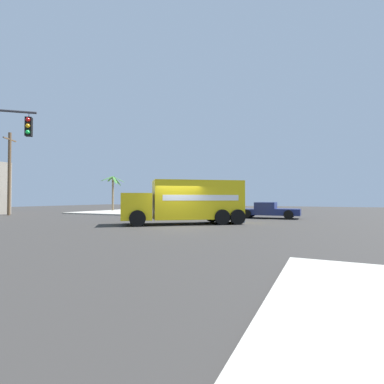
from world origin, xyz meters
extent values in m
plane|color=#33302D|center=(0.00, 0.00, 0.00)|extent=(100.00, 100.00, 0.00)
cube|color=#B2ADA0|center=(12.95, 12.95, 0.07)|extent=(11.35, 11.35, 0.14)
cube|color=yellow|center=(2.29, -0.28, 1.63)|extent=(5.49, 6.17, 2.56)
cube|color=yellow|center=(-0.16, 2.96, 1.20)|extent=(3.06, 2.96, 1.70)
cube|color=black|center=(-0.67, 3.64, 1.54)|extent=(1.66, 1.28, 0.88)
cube|color=#B2B2B7|center=(4.02, -2.56, 0.19)|extent=(1.96, 1.55, 0.21)
cube|color=white|center=(1.33, -1.01, 1.76)|extent=(3.02, 3.98, 0.36)
cube|color=white|center=(3.26, 0.45, 1.76)|extent=(3.02, 3.98, 0.36)
cylinder|color=black|center=(-1.12, 2.17, 0.50)|extent=(0.83, 0.97, 1.00)
cylinder|color=black|center=(0.86, 3.67, 0.50)|extent=(0.83, 0.97, 1.00)
cylinder|color=black|center=(2.13, -2.11, 0.50)|extent=(0.83, 0.97, 1.00)
cylinder|color=black|center=(4.10, -0.61, 0.50)|extent=(0.83, 0.97, 1.00)
cylinder|color=black|center=(2.76, -2.95, 0.50)|extent=(0.83, 0.97, 1.00)
cylinder|color=black|center=(4.74, -1.45, 0.50)|extent=(0.83, 0.97, 1.00)
cylinder|color=#38383D|center=(-6.00, 5.25, 5.89)|extent=(0.03, 0.03, 0.25)
cube|color=black|center=(-6.00, 5.25, 5.29)|extent=(0.42, 0.42, 0.95)
sphere|color=red|center=(-6.14, 5.13, 5.61)|extent=(0.20, 0.20, 0.20)
sphere|color=#EFA314|center=(-6.14, 5.13, 5.30)|extent=(0.20, 0.20, 0.20)
sphere|color=#19CC4C|center=(-6.14, 5.13, 4.99)|extent=(0.20, 0.20, 0.20)
cube|color=navy|center=(9.85, -1.83, 0.53)|extent=(1.99, 1.55, 0.50)
cube|color=navy|center=(9.90, -3.43, 0.83)|extent=(2.00, 1.75, 1.10)
cube|color=black|center=(9.90, -3.43, 1.12)|extent=(1.83, 1.48, 0.48)
cube|color=navy|center=(9.95, -5.28, 0.56)|extent=(2.00, 2.05, 0.55)
cylinder|color=black|center=(8.85, -1.99, 0.38)|extent=(0.26, 0.77, 0.76)
cylinder|color=black|center=(10.86, -1.94, 0.38)|extent=(0.26, 0.77, 0.76)
cylinder|color=black|center=(8.95, -5.43, 0.38)|extent=(0.26, 0.77, 0.76)
cylinder|color=black|center=(10.96, -5.37, 0.38)|extent=(0.26, 0.77, 0.76)
cube|color=red|center=(14.62, 11.77, 1.06)|extent=(1.17, 1.13, 1.85)
cube|color=black|center=(14.40, 11.46, 1.21)|extent=(0.57, 0.41, 1.18)
cylinder|color=#7A6647|center=(14.25, 17.36, 2.36)|extent=(0.26, 0.26, 4.44)
ellipsoid|color=#427F38|center=(14.90, 17.25, 4.07)|extent=(1.41, 0.58, 1.26)
ellipsoid|color=#427F38|center=(14.60, 18.12, 4.35)|extent=(1.04, 1.69, 0.72)
ellipsoid|color=#427F38|center=(13.87, 18.10, 4.34)|extent=(1.09, 1.66, 0.75)
ellipsoid|color=#427F38|center=(13.43, 17.45, 4.35)|extent=(1.72, 0.53, 0.73)
ellipsoid|color=#427F38|center=(13.89, 16.76, 4.13)|extent=(1.06, 1.44, 1.16)
ellipsoid|color=#427F38|center=(14.60, 16.66, 4.25)|extent=(1.05, 1.60, 0.92)
cylinder|color=brown|center=(2.92, 21.06, 4.23)|extent=(0.30, 0.30, 8.46)
cube|color=brown|center=(2.92, 21.06, 7.76)|extent=(1.99, 1.15, 0.12)
camera|label=1|loc=(-15.26, -8.14, 1.70)|focal=26.52mm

